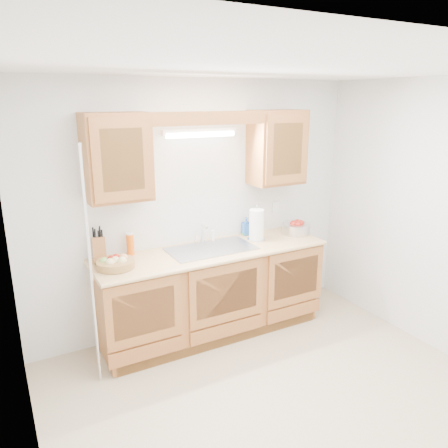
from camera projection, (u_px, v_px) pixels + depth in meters
room at (287, 252)px, 3.13m from camera, size 3.52×3.50×2.50m
base_cabinets at (212, 292)px, 4.37m from camera, size 2.20×0.60×0.86m
countertop at (212, 251)px, 4.23m from camera, size 2.30×0.63×0.04m
upper_cabinet_left at (117, 157)px, 3.72m from camera, size 0.55×0.33×0.75m
upper_cabinet_right at (277, 147)px, 4.48m from camera, size 0.55×0.33×0.75m
valance at (211, 118)px, 3.89m from camera, size 2.20×0.05×0.12m
fluorescent_fixture at (200, 133)px, 4.12m from camera, size 0.76×0.08×0.08m
sink at (211, 256)px, 4.26m from camera, size 0.84×0.46×0.36m
wire_shelf_pole at (91, 271)px, 3.44m from camera, size 0.03×0.03×2.00m
outlet_plate at (276, 207)px, 4.85m from camera, size 0.08×0.01×0.12m
fruit_basket at (115, 263)px, 3.76m from camera, size 0.41×0.41×0.10m
knife_block at (99, 249)px, 3.89m from camera, size 0.14×0.20×0.33m
orange_canister at (130, 244)px, 4.06m from camera, size 0.08×0.08×0.21m
soap_bottle at (246, 226)px, 4.66m from camera, size 0.10×0.10×0.19m
sponge at (246, 234)px, 4.69m from camera, size 0.11×0.09×0.02m
paper_towel at (257, 225)px, 4.48m from camera, size 0.19×0.19×0.38m
apple_bowl at (296, 228)px, 4.71m from camera, size 0.36×0.36×0.15m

